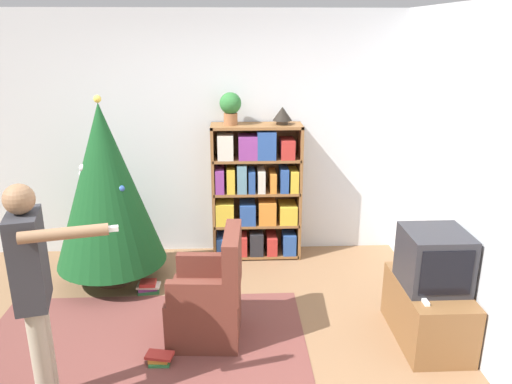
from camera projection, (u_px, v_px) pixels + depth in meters
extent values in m
plane|color=#846042|center=(218.00, 365.00, 3.74)|extent=(14.00, 14.00, 0.00)
cube|color=silver|center=(220.00, 136.00, 5.37)|extent=(8.00, 0.10, 2.60)
cube|color=silver|center=(503.00, 197.00, 3.42)|extent=(0.10, 8.00, 2.60)
cube|color=brown|center=(137.00, 367.00, 3.70)|extent=(2.60, 2.09, 0.01)
cube|color=brown|center=(214.00, 193.00, 5.32)|extent=(0.03, 0.33, 1.46)
cube|color=brown|center=(299.00, 192.00, 5.36)|extent=(0.03, 0.33, 1.46)
cube|color=brown|center=(257.00, 126.00, 5.12)|extent=(0.94, 0.33, 0.03)
cube|color=brown|center=(256.00, 188.00, 5.49)|extent=(0.94, 0.01, 1.46)
cube|color=brown|center=(256.00, 252.00, 5.56)|extent=(0.91, 0.33, 0.03)
cube|color=#284C93|center=(224.00, 244.00, 5.47)|extent=(0.15, 0.26, 0.21)
cube|color=#B22D28|center=(241.00, 244.00, 5.47)|extent=(0.13, 0.24, 0.22)
cube|color=#232328|center=(256.00, 241.00, 5.50)|extent=(0.14, 0.30, 0.25)
cube|color=#B22D28|center=(271.00, 243.00, 5.52)|extent=(0.11, 0.31, 0.20)
cube|color=#284C93|center=(289.00, 242.00, 5.50)|extent=(0.14, 0.26, 0.23)
cube|color=brown|center=(256.00, 222.00, 5.45)|extent=(0.91, 0.33, 0.03)
cube|color=gold|center=(225.00, 212.00, 5.36)|extent=(0.19, 0.28, 0.24)
cube|color=#284C93|center=(247.00, 212.00, 5.38)|extent=(0.17, 0.29, 0.22)
cube|color=orange|center=(267.00, 211.00, 5.37)|extent=(0.18, 0.25, 0.25)
cube|color=gold|center=(287.00, 212.00, 5.41)|extent=(0.19, 0.30, 0.20)
cube|color=brown|center=(257.00, 191.00, 5.34)|extent=(0.91, 0.33, 0.03)
cube|color=#843889|center=(220.00, 179.00, 5.26)|extent=(0.09, 0.30, 0.25)
cube|color=gold|center=(231.00, 179.00, 5.25)|extent=(0.08, 0.26, 0.26)
cube|color=#5B899E|center=(242.00, 177.00, 5.25)|extent=(0.10, 0.27, 0.30)
cube|color=#284C93|center=(252.00, 180.00, 5.26)|extent=(0.07, 0.27, 0.23)
cube|color=beige|center=(261.00, 179.00, 5.28)|extent=(0.08, 0.30, 0.24)
cube|color=orange|center=(273.00, 181.00, 5.29)|extent=(0.07, 0.29, 0.21)
cube|color=#284C93|center=(284.00, 179.00, 5.27)|extent=(0.09, 0.26, 0.25)
cube|color=gold|center=(293.00, 180.00, 5.29)|extent=(0.09, 0.28, 0.23)
cube|color=brown|center=(257.00, 158.00, 5.22)|extent=(0.91, 0.33, 0.03)
cube|color=beige|center=(226.00, 146.00, 5.12)|extent=(0.16, 0.24, 0.26)
cube|color=#843889|center=(248.00, 147.00, 5.13)|extent=(0.19, 0.24, 0.24)
cube|color=#284C93|center=(266.00, 144.00, 5.14)|extent=(0.19, 0.25, 0.29)
cube|color=#B22D28|center=(287.00, 148.00, 5.17)|extent=(0.14, 0.27, 0.20)
cube|color=brown|center=(427.00, 312.00, 3.99)|extent=(0.48, 0.85, 0.48)
cube|color=#28282D|center=(434.00, 259.00, 3.85)|extent=(0.47, 0.47, 0.45)
cube|color=black|center=(447.00, 273.00, 3.62)|extent=(0.38, 0.01, 0.35)
cube|color=white|center=(425.00, 301.00, 3.66)|extent=(0.04, 0.12, 0.02)
cylinder|color=#4C3323|center=(115.00, 276.00, 4.98)|extent=(0.36, 0.36, 0.10)
cylinder|color=brown|center=(114.00, 266.00, 4.94)|extent=(0.08, 0.08, 0.12)
cone|color=#14471E|center=(106.00, 185.00, 4.68)|extent=(1.05, 1.05, 1.55)
sphere|color=#335BB2|center=(121.00, 189.00, 4.53)|extent=(0.06, 0.06, 0.06)
sphere|color=silver|center=(83.00, 174.00, 4.66)|extent=(0.07, 0.07, 0.07)
sphere|color=silver|center=(83.00, 168.00, 4.54)|extent=(0.07, 0.07, 0.07)
sphere|color=silver|center=(107.00, 200.00, 5.06)|extent=(0.06, 0.06, 0.06)
sphere|color=gold|center=(123.00, 202.00, 5.08)|extent=(0.07, 0.07, 0.07)
sphere|color=#E5CC4C|center=(97.00, 99.00, 4.43)|extent=(0.07, 0.07, 0.07)
cube|color=brown|center=(205.00, 313.00, 4.03)|extent=(0.59, 0.59, 0.42)
cube|color=brown|center=(232.00, 262.00, 3.88)|extent=(0.15, 0.57, 0.50)
cube|color=brown|center=(207.00, 265.00, 4.16)|extent=(0.51, 0.11, 0.20)
cube|color=brown|center=(200.00, 294.00, 3.70)|extent=(0.51, 0.11, 0.20)
cylinder|color=#9E937F|center=(45.00, 349.00, 3.27)|extent=(0.11, 0.11, 0.79)
cylinder|color=#9E937F|center=(42.00, 366.00, 3.11)|extent=(0.11, 0.11, 0.79)
cube|color=#2D2D33|center=(28.00, 260.00, 2.98)|extent=(0.25, 0.35, 0.59)
cylinder|color=#8C6647|center=(33.00, 251.00, 3.17)|extent=(0.07, 0.07, 0.47)
cylinder|color=#8C6647|center=(64.00, 234.00, 2.79)|extent=(0.48, 0.18, 0.07)
cube|color=white|center=(109.00, 229.00, 2.85)|extent=(0.12, 0.06, 0.03)
sphere|color=#8C6647|center=(19.00, 199.00, 2.86)|extent=(0.18, 0.18, 0.18)
cylinder|color=#935B38|center=(231.00, 119.00, 5.08)|extent=(0.14, 0.14, 0.12)
sphere|color=#2D7033|center=(230.00, 103.00, 5.03)|extent=(0.22, 0.22, 0.22)
cylinder|color=#473828|center=(282.00, 122.00, 5.12)|extent=(0.12, 0.12, 0.04)
cone|color=black|center=(282.00, 114.00, 5.09)|extent=(0.20, 0.20, 0.14)
cube|color=#2D7A42|center=(149.00, 291.00, 4.77)|extent=(0.21, 0.15, 0.03)
cube|color=#843889|center=(148.00, 288.00, 4.76)|extent=(0.19, 0.14, 0.03)
cube|color=beige|center=(149.00, 285.00, 4.75)|extent=(0.22, 0.13, 0.02)
cube|color=#B22D28|center=(148.00, 283.00, 4.73)|extent=(0.15, 0.13, 0.04)
cube|color=#2D7A42|center=(160.00, 361.00, 3.76)|extent=(0.16, 0.16, 0.02)
cube|color=orange|center=(159.00, 358.00, 3.75)|extent=(0.15, 0.12, 0.03)
cube|color=#B22D28|center=(160.00, 355.00, 3.74)|extent=(0.22, 0.15, 0.02)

